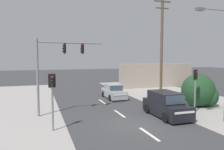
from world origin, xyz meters
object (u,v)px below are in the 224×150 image
(sedan_kerbside_parked, at_px, (114,92))
(utility_pole_midground_right, at_px, (162,48))
(traffic_signal_mast, at_px, (55,63))
(pedestal_signal_left_kerb, at_px, (52,92))
(suv_crossing_left, at_px, (166,105))
(pedestal_signal_right_kerb, at_px, (195,84))

(sedan_kerbside_parked, bearing_deg, utility_pole_midground_right, -45.86)
(traffic_signal_mast, bearing_deg, pedestal_signal_left_kerb, -96.67)
(utility_pole_midground_right, height_order, pedestal_signal_left_kerb, utility_pole_midground_right)
(utility_pole_midground_right, xyz_separation_m, traffic_signal_mast, (-10.41, -1.45, -1.32))
(traffic_signal_mast, height_order, pedestal_signal_left_kerb, traffic_signal_mast)
(utility_pole_midground_right, height_order, suv_crossing_left, utility_pole_midground_right)
(pedestal_signal_left_kerb, height_order, sedan_kerbside_parked, pedestal_signal_left_kerb)
(pedestal_signal_right_kerb, distance_m, suv_crossing_left, 3.23)
(pedestal_signal_left_kerb, distance_m, suv_crossing_left, 8.66)
(pedestal_signal_right_kerb, relative_size, sedan_kerbside_parked, 0.84)
(utility_pole_midground_right, xyz_separation_m, sedan_kerbside_parked, (-3.71, 3.82, -4.76))
(traffic_signal_mast, xyz_separation_m, pedestal_signal_left_kerb, (-0.46, -3.93, -1.73))
(utility_pole_midground_right, bearing_deg, pedestal_signal_left_kerb, -153.65)
(traffic_signal_mast, xyz_separation_m, pedestal_signal_right_kerb, (10.87, -3.04, -1.73))
(suv_crossing_left, distance_m, sedan_kerbside_parked, 8.60)
(traffic_signal_mast, xyz_separation_m, sedan_kerbside_parked, (6.70, 5.27, -3.44))
(pedestal_signal_right_kerb, xyz_separation_m, sedan_kerbside_parked, (-4.17, 8.32, -1.71))
(traffic_signal_mast, bearing_deg, utility_pole_midground_right, 7.94)
(pedestal_signal_left_kerb, height_order, suv_crossing_left, pedestal_signal_left_kerb)
(pedestal_signal_right_kerb, xyz_separation_m, pedestal_signal_left_kerb, (-11.33, -0.89, 0.00))
(utility_pole_midground_right, relative_size, pedestal_signal_right_kerb, 2.93)
(utility_pole_midground_right, xyz_separation_m, suv_crossing_left, (-2.37, -4.67, -4.58))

